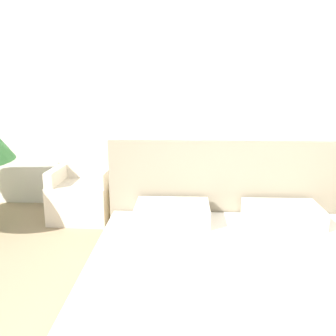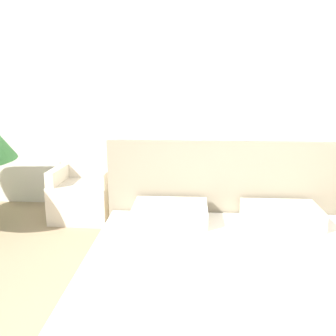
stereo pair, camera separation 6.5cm
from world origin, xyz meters
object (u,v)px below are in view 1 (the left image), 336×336
at_px(armchair_near_window_left, 82,195).
at_px(armchair_near_window_right, 174,196).
at_px(side_table, 128,202).
at_px(bed, 237,297).

relative_size(armchair_near_window_left, armchair_near_window_right, 1.00).
distance_m(armchair_near_window_left, armchair_near_window_right, 1.07).
height_order(armchair_near_window_right, side_table, armchair_near_window_right).
bearing_deg(armchair_near_window_left, armchair_near_window_right, 2.10).
height_order(armchair_near_window_left, armchair_near_window_right, same).
xyz_separation_m(armchair_near_window_right, side_table, (-0.54, -0.03, -0.06)).
xyz_separation_m(bed, armchair_near_window_left, (-1.52, 2.03, -0.00)).
distance_m(bed, armchair_near_window_right, 2.07).
bearing_deg(armchair_near_window_right, armchair_near_window_left, 175.29).
distance_m(armchair_near_window_right, side_table, 0.54).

